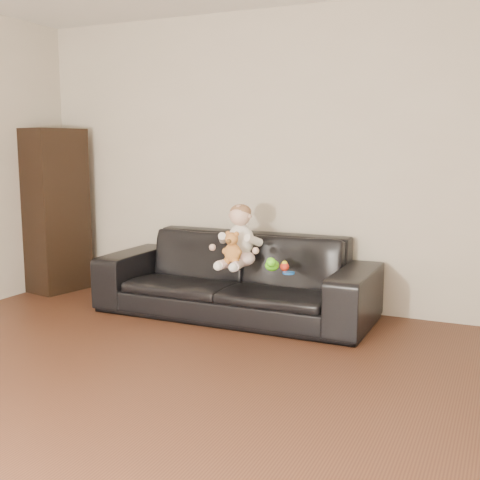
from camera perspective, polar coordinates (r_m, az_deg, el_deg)
The scene contains 10 objects.
floor at distance 3.23m, azimuth -13.41°, elevation -17.48°, with size 5.50×5.50×0.00m, color #492819.
wall_back at distance 5.34m, azimuth 4.58°, elevation 7.53°, with size 5.00×5.00×0.00m, color #BDB39E.
sofa at distance 5.10m, azimuth -0.46°, elevation -3.39°, with size 2.33×0.91×0.68m, color black.
cabinet at distance 6.20m, azimuth -17.08°, elevation 2.69°, with size 0.40×0.55×1.59m, color black.
shelf_item at distance 6.16m, azimuth -17.09°, elevation 6.00°, with size 0.18×0.25×0.28m, color silver.
baby at distance 4.88m, azimuth -0.07°, elevation 0.05°, with size 0.35×0.43×0.51m.
teddy_bear at distance 4.75m, azimuth -0.74°, elevation -0.74°, with size 0.15×0.15×0.25m.
toy_green at distance 4.75m, azimuth 3.06°, elevation -2.42°, with size 0.11×0.13×0.09m, color #5CEC1B.
toy_rattle at distance 4.76m, azimuth 4.25°, elevation -2.54°, with size 0.07×0.07×0.07m, color red.
toy_blue_disc at distance 4.67m, azimuth 4.64°, elevation -3.13°, with size 0.09×0.09×0.01m, color blue.
Camera 1 is at (1.82, -2.27, 1.42)m, focal length 45.00 mm.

